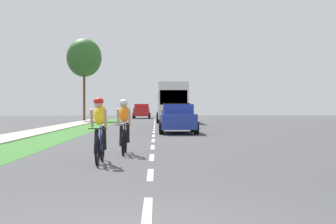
# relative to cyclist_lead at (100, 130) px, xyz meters

# --- Properties ---
(ground_plane) EXTENTS (120.00, 120.00, 0.00)m
(ground_plane) POSITION_rel_cyclist_lead_xyz_m (1.24, 13.21, -0.81)
(ground_plane) COLOR #424244
(grass_verge) EXTENTS (2.07, 70.00, 0.01)m
(grass_verge) POSITION_rel_cyclist_lead_xyz_m (-3.24, 13.21, -0.81)
(grass_verge) COLOR #38722D
(grass_verge) RESTS_ON ground_plane
(sidewalk_concrete) EXTENTS (1.81, 70.00, 0.10)m
(sidewalk_concrete) POSITION_rel_cyclist_lead_xyz_m (-5.18, 13.21, -0.81)
(sidewalk_concrete) COLOR #9E998E
(sidewalk_concrete) RESTS_ON ground_plane
(lane_markings_center) EXTENTS (0.12, 54.30, 0.01)m
(lane_markings_center) POSITION_rel_cyclist_lead_xyz_m (1.24, 17.21, -0.81)
(lane_markings_center) COLOR white
(lane_markings_center) RESTS_ON ground_plane
(cyclist_lead) EXTENTS (0.42, 1.72, 1.58)m
(cyclist_lead) POSITION_rel_cyclist_lead_xyz_m (0.00, 0.00, 0.00)
(cyclist_lead) COLOR black
(cyclist_lead) RESTS_ON ground_plane
(cyclist_trailing) EXTENTS (0.42, 1.72, 1.58)m
(cyclist_trailing) POSITION_rel_cyclist_lead_xyz_m (0.43, 2.47, 0.00)
(cyclist_trailing) COLOR black
(cyclist_trailing) RESTS_ON ground_plane
(sedan_blue) EXTENTS (1.98, 4.30, 1.52)m
(sedan_blue) POSITION_rel_cyclist_lead_xyz_m (2.50, 14.43, -0.04)
(sedan_blue) COLOR #23389E
(sedan_blue) RESTS_ON ground_plane
(pickup_black) EXTENTS (2.22, 5.10, 1.64)m
(pickup_black) POSITION_rel_cyclist_lead_xyz_m (2.75, 22.94, 0.02)
(pickup_black) COLOR black
(pickup_black) RESTS_ON ground_plane
(bus_white) EXTENTS (2.78, 11.60, 3.48)m
(bus_white) POSITION_rel_cyclist_lead_xyz_m (2.79, 34.72, 1.17)
(bus_white) COLOR silver
(bus_white) RESTS_ON ground_plane
(suv_red) EXTENTS (2.15, 4.70, 1.79)m
(suv_red) POSITION_rel_cyclist_lead_xyz_m (-0.42, 50.50, 0.14)
(suv_red) COLOR red
(suv_red) RESTS_ON ground_plane
(street_tree_far) EXTENTS (3.52, 3.52, 8.33)m
(street_tree_far) POSITION_rel_cyclist_lead_xyz_m (-5.90, 39.00, 5.56)
(street_tree_far) COLOR brown
(street_tree_far) RESTS_ON ground_plane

